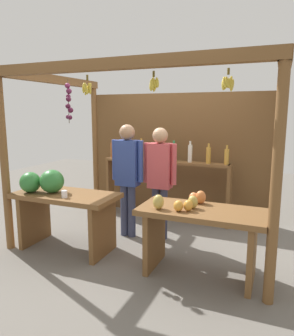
% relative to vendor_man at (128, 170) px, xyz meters
% --- Properties ---
extents(ground_plane, '(12.00, 12.00, 0.00)m').
position_rel_vendor_man_xyz_m(ground_plane, '(0.35, 0.10, -0.97)').
color(ground_plane, slate).
rests_on(ground_plane, ground).
extents(market_stall, '(3.35, 2.29, 2.34)m').
position_rel_vendor_man_xyz_m(market_stall, '(0.35, 0.60, 0.40)').
color(market_stall, brown).
rests_on(market_stall, ground).
extents(fruit_counter_left, '(1.36, 0.64, 1.06)m').
position_rel_vendor_man_xyz_m(fruit_counter_left, '(-0.63, -0.74, -0.31)').
color(fruit_counter_left, brown).
rests_on(fruit_counter_left, ground).
extents(fruit_counter_right, '(1.36, 0.64, 0.92)m').
position_rel_vendor_man_xyz_m(fruit_counter_right, '(1.22, -0.72, -0.40)').
color(fruit_counter_right, brown).
rests_on(fruit_counter_right, ground).
extents(bottle_shelf_unit, '(2.15, 0.22, 1.36)m').
position_rel_vendor_man_xyz_m(bottle_shelf_unit, '(0.24, 0.91, -0.15)').
color(bottle_shelf_unit, brown).
rests_on(bottle_shelf_unit, ground).
extents(vendor_man, '(0.48, 0.22, 1.62)m').
position_rel_vendor_man_xyz_m(vendor_man, '(0.00, 0.00, 0.00)').
color(vendor_man, '#383E5E').
rests_on(vendor_man, ground).
extents(vendor_woman, '(0.48, 0.21, 1.58)m').
position_rel_vendor_man_xyz_m(vendor_woman, '(0.45, 0.10, -0.03)').
color(vendor_woman, '#33364C').
rests_on(vendor_woman, ground).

